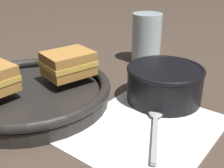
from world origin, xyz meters
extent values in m
plane|color=#47382D|center=(0.00, 0.00, 0.00)|extent=(4.00, 4.00, 0.00)
cube|color=white|center=(-0.02, -0.08, 0.00)|extent=(0.26, 0.23, 0.00)
cylinder|color=black|center=(0.09, -0.04, 0.03)|extent=(0.14, 0.14, 0.07)
cylinder|color=#DB5B1E|center=(0.09, -0.04, 0.05)|extent=(0.12, 0.12, 0.01)
torus|color=black|center=(0.09, -0.04, 0.06)|extent=(0.14, 0.14, 0.01)
cube|color=#9E9EA3|center=(-0.04, -0.11, 0.01)|extent=(0.10, 0.07, 0.01)
ellipsoid|color=#9E9EA3|center=(0.03, -0.06, 0.01)|extent=(0.06, 0.05, 0.01)
cylinder|color=black|center=(-0.09, 0.13, 0.01)|extent=(0.28, 0.28, 0.02)
torus|color=black|center=(-0.09, 0.13, 0.03)|extent=(0.29, 0.29, 0.02)
cube|color=#B27A38|center=(-0.02, 0.11, 0.05)|extent=(0.10, 0.08, 0.02)
cube|color=gold|center=(-0.02, 0.11, 0.07)|extent=(0.10, 0.09, 0.01)
cube|color=#B27A38|center=(-0.02, 0.11, 0.08)|extent=(0.10, 0.08, 0.02)
cylinder|color=silver|center=(0.24, 0.12, 0.06)|extent=(0.08, 0.08, 0.13)
camera|label=1|loc=(-0.33, -0.31, 0.26)|focal=45.00mm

